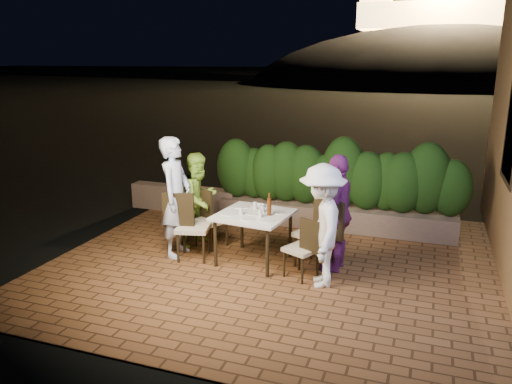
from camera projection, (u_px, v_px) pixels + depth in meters
The scene contains 28 objects.
ground at pixel (287, 277), 6.97m from camera, with size 400.00×400.00×0.00m, color black.
terrace_floor at pixel (296, 267), 7.44m from camera, with size 7.00×6.00×0.15m, color brown.
planter at pixel (333, 217), 8.95m from camera, with size 4.20×0.55×0.40m, color #755D4A.
hedge at pixel (335, 176), 8.75m from camera, with size 4.00×0.70×1.10m, color #17360E, non-canonical shape.
parapet at pixel (184, 199), 9.91m from camera, with size 2.20×0.30×0.50m, color #755D4A.
hill at pixel (436, 117), 61.98m from camera, with size 52.00×40.00×22.00m, color black.
dining_table at pixel (254, 238), 7.38m from camera, with size 1.00×1.00×0.75m, color white, non-canonical shape.
plate_nw at pixel (229, 214), 7.24m from camera, with size 0.22×0.22×0.01m, color white.
plate_sw at pixel (241, 207), 7.60m from camera, with size 0.23×0.23×0.01m, color white.
plate_ne at pixel (266, 220), 6.96m from camera, with size 0.23×0.23×0.01m, color white.
plate_se at pixel (279, 212), 7.31m from camera, with size 0.20×0.20×0.01m, color white.
plate_centre at pixel (253, 214), 7.26m from camera, with size 0.20×0.20×0.01m, color white.
plate_front at pixel (247, 219), 7.02m from camera, with size 0.22×0.22×0.01m, color white.
glass_nw at pixel (241, 211), 7.23m from camera, with size 0.06×0.06×0.10m, color silver.
glass_sw at pixel (255, 206), 7.49m from camera, with size 0.06×0.06×0.11m, color silver.
glass_ne at pixel (260, 213), 7.11m from camera, with size 0.06×0.06×0.11m, color silver.
glass_se at pixel (263, 209), 7.34m from camera, with size 0.06×0.06×0.10m, color silver.
beer_bottle at pixel (269, 204), 7.16m from camera, with size 0.06×0.06×0.33m, color #4F260D, non-canonical shape.
bowl at pixel (258, 206), 7.58m from camera, with size 0.18×0.18×0.04m, color white.
chair_left_front at pixel (193, 226), 7.47m from camera, with size 0.47×0.47×1.02m, color black, non-canonical shape.
chair_left_back at pixel (211, 219), 7.97m from camera, with size 0.43×0.43×0.92m, color black, non-canonical shape.
chair_right_front at pixel (301, 248), 6.83m from camera, with size 0.40×0.40×0.86m, color black, non-canonical shape.
chair_right_back at pixel (315, 232), 7.16m from camera, with size 0.49×0.49×1.05m, color black, non-canonical shape.
diner_blue at pixel (176, 197), 7.52m from camera, with size 0.67×0.44×1.84m, color #C5D8FE.
diner_green at pixel (199, 199), 8.00m from camera, with size 0.74×0.57×1.51m, color #9AD241.
diner_white at pixel (322, 226), 6.51m from camera, with size 1.06×0.61×1.65m, color white.
diner_purple at pixel (338, 213), 7.01m from camera, with size 0.98×0.41×1.68m, color #772771.
parapet_lamp at pixel (191, 184), 9.77m from camera, with size 0.10×0.10×0.14m, color orange.
Camera 1 is at (1.75, -6.21, 2.92)m, focal length 35.00 mm.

